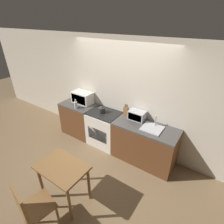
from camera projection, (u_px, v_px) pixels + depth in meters
ground_plane at (93, 163)px, 3.94m from camera, size 16.00×16.00×0.00m
wall_back at (120, 95)px, 4.12m from camera, size 10.00×0.06×2.60m
counter_left_run at (80, 119)px, 4.81m from camera, size 0.93×0.62×0.90m
counter_right_run at (144, 144)px, 3.85m from camera, size 1.38×0.62×0.90m
stove_range at (105, 128)px, 4.39m from camera, size 0.78×0.62×0.90m
kettle at (102, 109)px, 4.14m from camera, size 0.16×0.16×0.21m
microwave at (83, 98)px, 4.59m from camera, size 0.54×0.33×0.30m
bottle at (76, 105)px, 4.35m from camera, size 0.09×0.09×0.23m
knife_block at (126, 111)px, 4.00m from camera, size 0.11×0.06×0.29m
toaster_oven at (137, 115)px, 3.86m from camera, size 0.36×0.25×0.20m
sink_basin at (152, 128)px, 3.57m from camera, size 0.41×0.39×0.24m
dining_table at (63, 172)px, 2.89m from camera, size 0.82×0.57×0.78m
dining_chair at (31, 207)px, 2.50m from camera, size 0.51×0.51×0.94m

